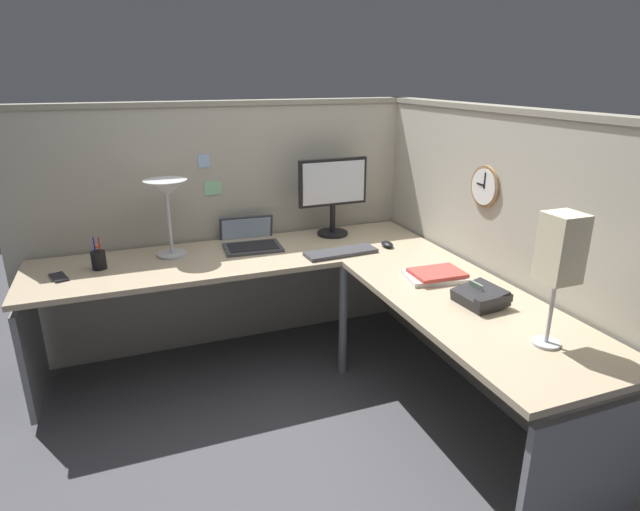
# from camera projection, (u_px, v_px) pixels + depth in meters

# --- Properties ---
(ground_plane) EXTENTS (6.80, 6.80, 0.00)m
(ground_plane) POSITION_uv_depth(u_px,v_px,m) (328.00, 391.00, 3.01)
(ground_plane) COLOR #47474C
(cubicle_wall_back) EXTENTS (2.57, 0.12, 1.58)m
(cubicle_wall_back) POSITION_uv_depth(u_px,v_px,m) (227.00, 226.00, 3.39)
(cubicle_wall_back) COLOR #A8A393
(cubicle_wall_back) RESTS_ON ground
(cubicle_wall_right) EXTENTS (0.12, 2.37, 1.58)m
(cubicle_wall_right) POSITION_uv_depth(u_px,v_px,m) (496.00, 258.00, 2.81)
(cubicle_wall_right) COLOR #A8A393
(cubicle_wall_right) RESTS_ON ground
(desk) EXTENTS (2.35, 2.15, 0.73)m
(desk) POSITION_uv_depth(u_px,v_px,m) (306.00, 297.00, 2.71)
(desk) COLOR tan
(desk) RESTS_ON ground
(monitor) EXTENTS (0.46, 0.20, 0.50)m
(monitor) POSITION_uv_depth(u_px,v_px,m) (333.00, 191.00, 3.33)
(monitor) COLOR black
(monitor) RESTS_ON desk
(laptop) EXTENTS (0.36, 0.40, 0.22)m
(laptop) POSITION_uv_depth(u_px,v_px,m) (250.00, 240.00, 3.23)
(laptop) COLOR #38383D
(laptop) RESTS_ON desk
(keyboard) EXTENTS (0.44, 0.17, 0.02)m
(keyboard) POSITION_uv_depth(u_px,v_px,m) (341.00, 252.00, 3.06)
(keyboard) COLOR #38383D
(keyboard) RESTS_ON desk
(computer_mouse) EXTENTS (0.06, 0.10, 0.03)m
(computer_mouse) POSITION_uv_depth(u_px,v_px,m) (387.00, 244.00, 3.18)
(computer_mouse) COLOR black
(computer_mouse) RESTS_ON desk
(desk_lamp_dome) EXTENTS (0.24, 0.24, 0.44)m
(desk_lamp_dome) POSITION_uv_depth(u_px,v_px,m) (166.00, 194.00, 2.92)
(desk_lamp_dome) COLOR #B7BABF
(desk_lamp_dome) RESTS_ON desk
(pen_cup) EXTENTS (0.08, 0.08, 0.18)m
(pen_cup) POSITION_uv_depth(u_px,v_px,m) (99.00, 260.00, 2.81)
(pen_cup) COLOR black
(pen_cup) RESTS_ON desk
(cell_phone) EXTENTS (0.11, 0.16, 0.01)m
(cell_phone) POSITION_uv_depth(u_px,v_px,m) (59.00, 277.00, 2.70)
(cell_phone) COLOR black
(cell_phone) RESTS_ON desk
(office_phone) EXTENTS (0.20, 0.22, 0.11)m
(office_phone) POSITION_uv_depth(u_px,v_px,m) (481.00, 297.00, 2.38)
(office_phone) COLOR #232326
(office_phone) RESTS_ON desk
(book_stack) EXTENTS (0.31, 0.26, 0.04)m
(book_stack) POSITION_uv_depth(u_px,v_px,m) (435.00, 275.00, 2.69)
(book_stack) COLOR silver
(book_stack) RESTS_ON desk
(desk_lamp_paper) EXTENTS (0.13, 0.13, 0.53)m
(desk_lamp_paper) POSITION_uv_depth(u_px,v_px,m) (561.00, 252.00, 1.92)
(desk_lamp_paper) COLOR #B7BABF
(desk_lamp_paper) RESTS_ON desk
(wall_clock) EXTENTS (0.04, 0.22, 0.22)m
(wall_clock) POSITION_uv_depth(u_px,v_px,m) (486.00, 187.00, 2.74)
(wall_clock) COLOR olive
(pinned_note_leftmost) EXTENTS (0.07, 0.00, 0.08)m
(pinned_note_leftmost) POSITION_uv_depth(u_px,v_px,m) (204.00, 161.00, 3.16)
(pinned_note_leftmost) COLOR #99B7E5
(pinned_note_middle) EXTENTS (0.11, 0.00, 0.09)m
(pinned_note_middle) POSITION_uv_depth(u_px,v_px,m) (213.00, 188.00, 3.23)
(pinned_note_middle) COLOR #8CCC99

